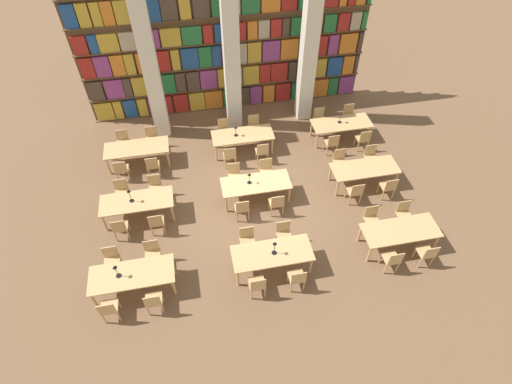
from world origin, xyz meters
name	(u,v)px	position (x,y,z in m)	size (l,w,h in m)	color
ground_plane	(255,200)	(0.00, 0.00, 0.00)	(40.00, 40.00, 0.00)	brown
bookshelf_bank	(226,44)	(-0.01, 5.33, 2.65)	(10.64, 0.35, 5.50)	brown
pillar_left	(148,59)	(-2.73, 4.11, 3.00)	(0.53, 0.53, 6.00)	silver
pillar_center	(231,51)	(0.00, 4.11, 3.00)	(0.53, 0.53, 6.00)	silver
pillar_right	(309,44)	(2.73, 4.11, 3.00)	(0.53, 0.53, 6.00)	silver
reading_table_0	(132,276)	(-3.68, -2.51, 0.65)	(2.16, 0.88, 0.73)	tan
chair_0	(109,309)	(-4.26, -3.23, 0.48)	(0.42, 0.40, 0.88)	tan
chair_1	(112,260)	(-4.26, -1.78, 0.48)	(0.42, 0.40, 0.88)	tan
chair_2	(154,301)	(-3.18, -3.23, 0.48)	(0.42, 0.40, 0.88)	tan
chair_3	(152,253)	(-3.18, -1.78, 0.48)	(0.42, 0.40, 0.88)	tan
desk_lamp_0	(116,269)	(-3.99, -2.50, 1.02)	(0.14, 0.14, 0.45)	black
reading_table_1	(272,254)	(-0.01, -2.56, 0.65)	(2.16, 0.88, 0.73)	tan
chair_4	(257,285)	(-0.56, -3.28, 0.48)	(0.42, 0.40, 0.88)	tan
chair_5	(247,240)	(-0.56, -1.83, 0.48)	(0.42, 0.40, 0.88)	tan
chair_6	(297,278)	(0.49, -3.28, 0.48)	(0.42, 0.40, 0.88)	tan
chair_7	(284,234)	(0.49, -1.83, 0.48)	(0.42, 0.40, 0.88)	tan
desk_lamp_1	(275,246)	(0.04, -2.58, 1.04)	(0.14, 0.14, 0.47)	black
reading_table_2	(400,231)	(3.68, -2.51, 0.65)	(2.16, 0.88, 0.73)	tan
chair_8	(392,259)	(3.16, -3.23, 0.48)	(0.42, 0.40, 0.88)	tan
chair_9	(371,218)	(3.16, -1.78, 0.48)	(0.42, 0.40, 0.88)	tan
chair_10	(427,253)	(4.17, -3.23, 0.48)	(0.42, 0.40, 0.88)	tan
chair_11	(404,213)	(4.17, -1.78, 0.48)	(0.42, 0.40, 0.88)	tan
reading_table_3	(137,202)	(-3.58, 0.02, 0.65)	(2.16, 0.88, 0.73)	tan
chair_12	(120,227)	(-4.08, -0.70, 0.48)	(0.42, 0.40, 0.88)	tan
chair_13	(122,191)	(-4.08, 0.75, 0.48)	(0.42, 0.40, 0.88)	tan
chair_14	(156,222)	(-3.05, -0.70, 0.48)	(0.42, 0.40, 0.88)	tan
chair_15	(155,187)	(-3.05, 0.75, 0.48)	(0.42, 0.40, 0.88)	tan
desk_lamp_2	(129,194)	(-3.71, 0.04, 1.04)	(0.14, 0.14, 0.47)	black
reading_table_4	(256,184)	(0.06, 0.07, 0.65)	(2.16, 0.88, 0.73)	tan
chair_16	(242,208)	(-0.51, -0.66, 0.48)	(0.42, 0.40, 0.88)	tan
chair_17	(234,175)	(-0.51, 0.79, 0.48)	(0.42, 0.40, 0.88)	tan
chair_18	(277,203)	(0.56, -0.66, 0.48)	(0.42, 0.40, 0.88)	tan
chair_19	(267,170)	(0.56, 0.79, 0.48)	(0.42, 0.40, 0.88)	tan
desk_lamp_3	(249,177)	(-0.14, 0.11, 1.00)	(0.14, 0.14, 0.41)	black
reading_table_5	(365,169)	(3.64, 0.06, 0.65)	(2.16, 0.88, 0.73)	tan
chair_20	(355,192)	(3.07, -0.67, 0.48)	(0.42, 0.40, 0.88)	tan
chair_21	(340,161)	(3.07, 0.78, 0.48)	(0.42, 0.40, 0.88)	tan
chair_22	(388,187)	(4.18, -0.67, 0.48)	(0.42, 0.40, 0.88)	tan
chair_23	(371,156)	(4.18, 0.78, 0.48)	(0.42, 0.40, 0.88)	tan
reading_table_6	(137,149)	(-3.60, 2.50, 0.65)	(2.16, 0.88, 0.73)	tan
chair_24	(122,169)	(-4.12, 1.78, 0.48)	(0.42, 0.40, 0.88)	tan
chair_25	(123,141)	(-4.12, 3.23, 0.48)	(0.42, 0.40, 0.88)	tan
chair_26	(153,165)	(-3.11, 1.78, 0.48)	(0.42, 0.40, 0.88)	tan
chair_27	(152,138)	(-3.11, 3.23, 0.48)	(0.42, 0.40, 0.88)	tan
reading_table_7	(243,136)	(0.05, 2.48, 0.65)	(2.16, 0.88, 0.73)	tan
chair_28	(230,155)	(-0.52, 1.75, 0.48)	(0.42, 0.40, 0.88)	tan
chair_29	(224,129)	(-0.52, 3.20, 0.48)	(0.42, 0.40, 0.88)	tan
chair_30	(262,151)	(0.60, 1.75, 0.48)	(0.42, 0.40, 0.88)	tan
chair_31	(254,126)	(0.60, 3.20, 0.48)	(0.42, 0.40, 0.88)	tan
desk_lamp_4	(236,129)	(-0.18, 2.47, 0.99)	(0.14, 0.14, 0.39)	black
reading_table_8	(341,124)	(3.69, 2.45, 0.65)	(2.16, 0.88, 0.73)	tan
chair_32	(332,143)	(3.11, 1.72, 0.48)	(0.42, 0.40, 0.88)	tan
chair_33	(320,118)	(3.11, 3.17, 0.48)	(0.42, 0.40, 0.88)	tan
chair_34	(363,139)	(4.28, 1.72, 0.48)	(0.42, 0.40, 0.88)	tan
chair_35	(349,115)	(4.28, 3.17, 0.48)	(0.42, 0.40, 0.88)	tan
desk_lamp_5	(341,116)	(3.62, 2.49, 1.00)	(0.14, 0.14, 0.41)	black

